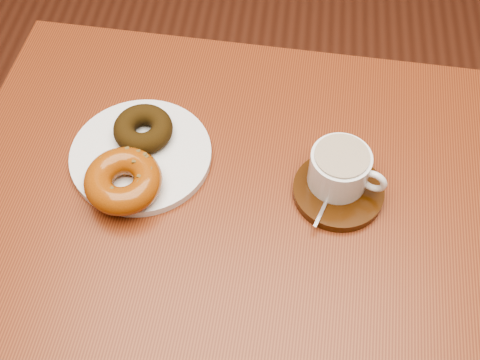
# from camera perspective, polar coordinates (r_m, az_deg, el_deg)

# --- Properties ---
(ground) EXTENTS (6.00, 6.00, 0.00)m
(ground) POSITION_cam_1_polar(r_m,az_deg,el_deg) (1.70, 8.34, -13.74)
(ground) COLOR brown
(ground) RESTS_ON ground
(cafe_table) EXTENTS (0.88, 0.68, 0.80)m
(cafe_table) POSITION_cam_1_polar(r_m,az_deg,el_deg) (1.04, -1.10, -4.53)
(cafe_table) COLOR brown
(cafe_table) RESTS_ON ground
(donut_plate) EXTENTS (0.24, 0.24, 0.01)m
(donut_plate) POSITION_cam_1_polar(r_m,az_deg,el_deg) (0.97, -9.37, 2.35)
(donut_plate) COLOR silver
(donut_plate) RESTS_ON cafe_table
(donut_cinnamon) EXTENTS (0.11, 0.11, 0.03)m
(donut_cinnamon) POSITION_cam_1_polar(r_m,az_deg,el_deg) (0.97, -9.17, 4.80)
(donut_cinnamon) COLOR #2F1E09
(donut_cinnamon) RESTS_ON donut_plate
(donut_caramel) EXTENTS (0.13, 0.13, 0.04)m
(donut_caramel) POSITION_cam_1_polar(r_m,az_deg,el_deg) (0.91, -11.02, -0.07)
(donut_caramel) COLOR #924710
(donut_caramel) RESTS_ON donut_plate
(saucer) EXTENTS (0.14, 0.14, 0.01)m
(saucer) POSITION_cam_1_polar(r_m,az_deg,el_deg) (0.93, 9.29, -1.05)
(saucer) COLOR #331806
(saucer) RESTS_ON cafe_table
(coffee_cup) EXTENTS (0.12, 0.09, 0.06)m
(coffee_cup) POSITION_cam_1_polar(r_m,az_deg,el_deg) (0.90, 9.50, 1.08)
(coffee_cup) COLOR silver
(coffee_cup) RESTS_ON saucer
(teaspoon) EXTENTS (0.04, 0.09, 0.01)m
(teaspoon) POSITION_cam_1_polar(r_m,az_deg,el_deg) (0.91, 8.61, -1.11)
(teaspoon) COLOR silver
(teaspoon) RESTS_ON saucer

